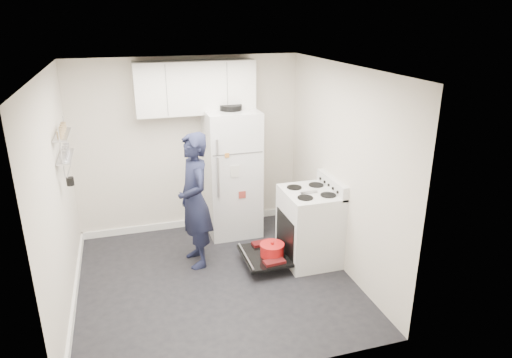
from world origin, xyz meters
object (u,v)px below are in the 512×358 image
object	(u,v)px
refrigerator	(232,173)
person	(195,201)
open_oven_door	(268,253)
electric_range	(308,227)

from	to	relation	value
refrigerator	person	size ratio (longest dim) A/B	1.09
refrigerator	person	distance (m)	1.01
open_oven_door	refrigerator	distance (m)	1.34
refrigerator	electric_range	bearing A→B (deg)	-56.65
open_oven_door	person	bearing A→B (deg)	156.72
electric_range	person	size ratio (longest dim) A/B	0.64
open_oven_door	person	xyz separation A→B (m)	(-0.84, 0.36, 0.66)
open_oven_door	person	size ratio (longest dim) A/B	0.41
electric_range	open_oven_door	world-z (taller)	electric_range
open_oven_door	electric_range	bearing A→B (deg)	2.13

